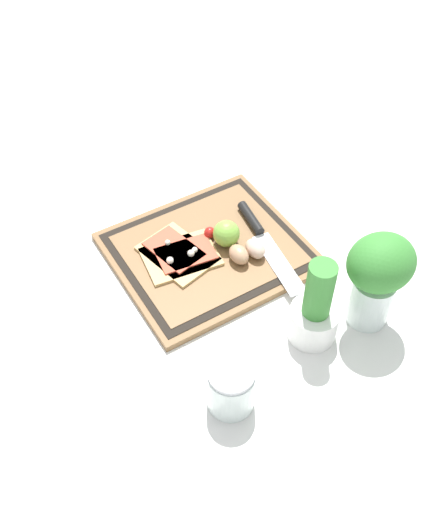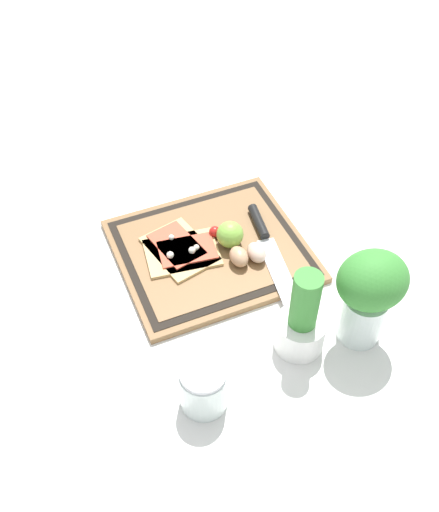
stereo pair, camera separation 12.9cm
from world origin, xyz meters
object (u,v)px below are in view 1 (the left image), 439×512
object	(u,v)px
herb_pot	(315,312)
sauce_jar	(231,389)
pizza_slice_near	(177,253)
egg_pink	(255,249)
pizza_slice_far	(182,256)
herb_glass	(378,275)
egg_brown	(239,254)
lime	(226,234)
knife	(259,232)
cherry_tomato_red	(210,233)

from	to	relation	value
herb_pot	sauce_jar	size ratio (longest dim) A/B	1.96
pizza_slice_near	egg_pink	world-z (taller)	egg_pink
pizza_slice_far	sauce_jar	xyz separation A→B (m)	(0.09, 0.34, 0.02)
pizza_slice_near	herb_glass	bearing A→B (deg)	126.67
sauce_jar	pizza_slice_far	bearing A→B (deg)	-104.68
herb_glass	sauce_jar	bearing A→B (deg)	3.22
pizza_slice_near	egg_brown	bearing A→B (deg)	140.68
lime	sauce_jar	distance (m)	0.38
pizza_slice_far	egg_pink	world-z (taller)	egg_pink
knife	herb_glass	bearing A→B (deg)	102.15
lime	knife	bearing A→B (deg)	168.55
egg_brown	egg_pink	bearing A→B (deg)	174.31
herb_pot	pizza_slice_near	bearing A→B (deg)	-67.32
cherry_tomato_red	herb_glass	xyz separation A→B (m)	(-0.16, 0.35, 0.10)
pizza_slice_near	herb_glass	size ratio (longest dim) A/B	0.83
lime	herb_glass	size ratio (longest dim) A/B	0.27
pizza_slice_far	pizza_slice_near	bearing A→B (deg)	-74.70
knife	lime	world-z (taller)	lime
herb_pot	herb_glass	size ratio (longest dim) A/B	0.91
cherry_tomato_red	sauce_jar	xyz separation A→B (m)	(0.18, 0.37, 0.01)
herb_pot	herb_glass	xyz separation A→B (m)	(-0.12, 0.02, 0.06)
pizza_slice_far	herb_glass	distance (m)	0.42
egg_brown	pizza_slice_far	bearing A→B (deg)	-35.28
egg_brown	cherry_tomato_red	world-z (taller)	egg_brown
herb_pot	pizza_slice_far	bearing A→B (deg)	-66.97
pizza_slice_near	herb_glass	world-z (taller)	herb_glass
lime	cherry_tomato_red	distance (m)	0.05
herb_pot	egg_brown	bearing A→B (deg)	-83.53
egg_brown	lime	bearing A→B (deg)	-94.77
egg_pink	lime	bearing A→B (deg)	-60.93
egg_pink	sauce_jar	xyz separation A→B (m)	(0.23, 0.27, 0.01)
pizza_slice_near	herb_pot	distance (m)	0.34
pizza_slice_far	herb_glass	size ratio (longest dim) A/B	0.79
egg_pink	cherry_tomato_red	bearing A→B (deg)	-60.47
knife	egg_pink	xyz separation A→B (m)	(0.04, 0.05, 0.01)
pizza_slice_far	herb_pot	bearing A→B (deg)	113.03
herb_glass	herb_pot	bearing A→B (deg)	-11.42
pizza_slice_far	herb_glass	bearing A→B (deg)	127.44
pizza_slice_near	pizza_slice_far	world-z (taller)	same
egg_brown	herb_pot	size ratio (longest dim) A/B	0.27
pizza_slice_far	knife	xyz separation A→B (m)	(-0.18, 0.03, 0.00)
egg_brown	sauce_jar	bearing A→B (deg)	54.79
egg_brown	herb_pot	xyz separation A→B (m)	(-0.03, 0.23, 0.03)
egg_pink	herb_glass	distance (m)	0.29
lime	herb_pot	xyz separation A→B (m)	(-0.02, 0.29, 0.02)
egg_brown	cherry_tomato_red	bearing A→B (deg)	-80.31
knife	egg_pink	distance (m)	0.06
egg_brown	egg_pink	world-z (taller)	same
pizza_slice_near	cherry_tomato_red	size ratio (longest dim) A/B	6.98
pizza_slice_near	pizza_slice_far	distance (m)	0.02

